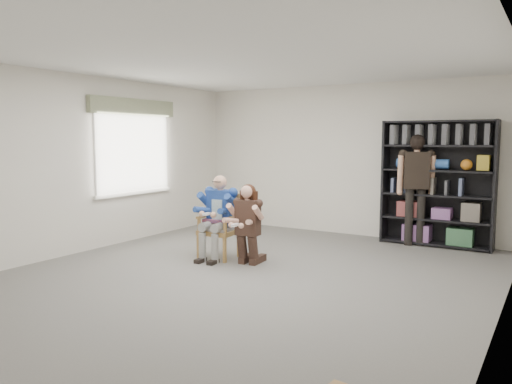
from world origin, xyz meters
The scene contains 8 objects.
room_shell centered at (0.00, 0.00, 1.40)m, with size 6.00×7.00×2.80m, color white, non-canonical shape.
floor centered at (0.00, 0.00, 0.00)m, with size 6.00×7.00×0.01m, color slate.
window_left centered at (-2.95, 1.00, 1.63)m, with size 0.16×2.00×1.75m, color white, non-canonical shape.
armchair centered at (-0.89, 0.66, 0.49)m, with size 0.56×0.54×0.97m, color #A77440, non-canonical shape.
seated_man centered at (-0.89, 0.66, 0.63)m, with size 0.54×0.76×1.26m, color navy, non-canonical shape.
kneeling_woman centered at (-0.31, 0.54, 0.58)m, with size 0.49×0.78×1.16m, color #332119, non-canonical shape.
bookshelf centered at (1.70, 3.28, 1.05)m, with size 1.80×0.38×2.10m, color black, non-canonical shape.
standing_man centered at (1.39, 3.13, 0.93)m, with size 0.57×0.32×1.85m, color black, non-canonical shape.
Camera 1 is at (3.45, -5.35, 1.80)m, focal length 35.00 mm.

